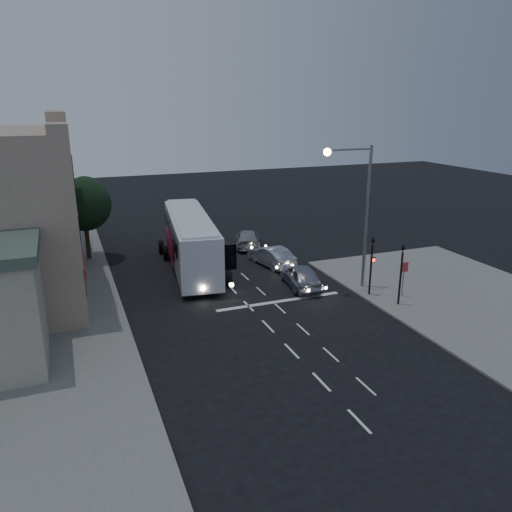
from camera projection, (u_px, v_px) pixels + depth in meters
name	position (u px, v px, depth m)	size (l,w,h in m)	color
ground	(261.00, 319.00, 27.83)	(120.00, 120.00, 0.00)	black
sidewalk_near	(496.00, 311.00, 28.78)	(12.00, 24.00, 0.12)	slate
sidewalk_far	(15.00, 300.00, 30.41)	(12.00, 50.00, 0.12)	slate
road_markings	(260.00, 296.00, 31.22)	(8.00, 30.55, 0.01)	silver
tour_bus	(191.00, 240.00, 35.80)	(4.35, 13.11, 3.94)	white
car_suv	(301.00, 276.00, 32.48)	(1.80, 4.46, 1.52)	#9699AA
car_sedan_a	(271.00, 256.00, 36.75)	(1.54, 4.42, 1.46)	#B6B6BC
car_sedan_b	(248.00, 239.00, 41.60)	(1.93, 4.76, 1.38)	#A1A2A4
traffic_signal_main	(372.00, 259.00, 30.45)	(0.25, 0.35, 4.10)	black
traffic_signal_side	(401.00, 267.00, 28.94)	(0.18, 0.15, 4.10)	black
regulatory_sign	(404.00, 274.00, 30.38)	(0.45, 0.12, 2.20)	slate
streetlight	(359.00, 202.00, 30.65)	(3.32, 0.44, 9.00)	slate
low_building_north	(12.00, 209.00, 39.92)	(9.40, 9.40, 6.50)	#9D9480
street_tree	(83.00, 202.00, 37.01)	(4.00, 4.00, 6.20)	black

